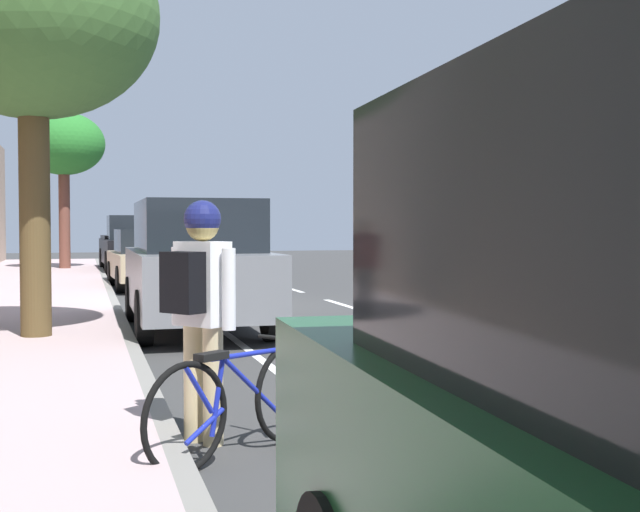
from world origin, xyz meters
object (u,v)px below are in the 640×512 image
at_px(parked_sedan_tan_second, 148,259).
at_px(street_tree_near_cyclist, 64,146).
at_px(street_tree_mid_block, 32,17).
at_px(parked_pickup_black_nearest, 133,247).
at_px(bicycle_at_curb, 241,401).
at_px(parked_suv_grey_mid, 196,264).
at_px(cyclist_with_backpack, 200,294).

distance_m(parked_sedan_tan_second, street_tree_near_cyclist, 9.43).
height_order(parked_sedan_tan_second, street_tree_mid_block, street_tree_mid_block).
xyz_separation_m(parked_pickup_black_nearest, bicycle_at_curb, (0.59, 23.08, -0.51)).
height_order(parked_sedan_tan_second, parked_suv_grey_mid, parked_suv_grey_mid).
height_order(parked_sedan_tan_second, street_tree_near_cyclist, street_tree_near_cyclist).
relative_size(parked_suv_grey_mid, bicycle_at_curb, 3.22).
height_order(parked_pickup_black_nearest, cyclist_with_backpack, parked_pickup_black_nearest).
xyz_separation_m(parked_suv_grey_mid, street_tree_mid_block, (2.27, 1.03, 3.35)).
bearing_deg(parked_pickup_black_nearest, street_tree_mid_block, 82.52).
xyz_separation_m(parked_suv_grey_mid, street_tree_near_cyclist, (2.27, -17.25, 3.36)).
bearing_deg(cyclist_with_backpack, street_tree_near_cyclist, -86.55).
relative_size(parked_pickup_black_nearest, cyclist_with_backpack, 2.97).
bearing_deg(parked_pickup_black_nearest, street_tree_near_cyclist, -28.19).
bearing_deg(street_tree_near_cyclist, parked_pickup_black_nearest, 151.81).
bearing_deg(bicycle_at_curb, parked_sedan_tan_second, -92.03).
height_order(cyclist_with_backpack, street_tree_near_cyclist, street_tree_near_cyclist).
bearing_deg(street_tree_mid_block, cyclist_with_backpack, 104.49).
distance_m(parked_pickup_black_nearest, bicycle_at_curb, 23.10).
height_order(bicycle_at_curb, street_tree_mid_block, street_tree_mid_block).
relative_size(street_tree_near_cyclist, street_tree_mid_block, 0.95).
height_order(cyclist_with_backpack, street_tree_mid_block, street_tree_mid_block).
bearing_deg(parked_pickup_black_nearest, bicycle_at_curb, 88.55).
relative_size(parked_sedan_tan_second, parked_suv_grey_mid, 0.95).
relative_size(parked_suv_grey_mid, cyclist_with_backpack, 2.62).
xyz_separation_m(street_tree_near_cyclist, street_tree_mid_block, (-0.00, 18.28, -0.01)).
bearing_deg(parked_suv_grey_mid, bicycle_at_curb, 85.00).
height_order(parked_pickup_black_nearest, parked_suv_grey_mid, parked_suv_grey_mid).
bearing_deg(street_tree_mid_block, parked_sedan_tan_second, -102.68).
distance_m(parked_pickup_black_nearest, street_tree_near_cyclist, 4.31).
distance_m(bicycle_at_curb, cyclist_with_backpack, 0.87).
relative_size(parked_sedan_tan_second, street_tree_mid_block, 0.79).
bearing_deg(parked_sedan_tan_second, cyclist_with_backpack, 87.10).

